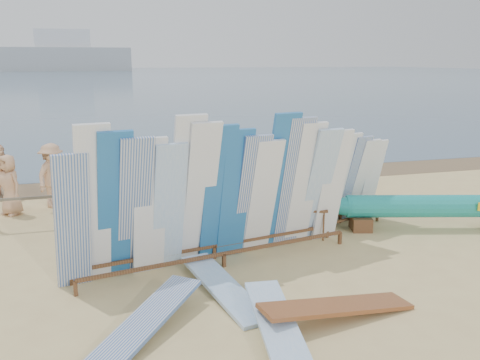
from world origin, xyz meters
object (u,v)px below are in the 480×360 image
object	(u,v)px
beachgoer_8	(315,161)
beachgoer_9	(294,161)
outrigger_canoe	(431,208)
beachgoer_3	(52,175)
stroller	(235,188)
beachgoer_7	(202,164)
beachgoer_6	(241,166)
flat_board_e	(143,337)
beachgoer_0	(9,185)
flat_board_b	(280,344)
beachgoer_5	(217,157)
beach_chair_right	(207,195)
flat_board_c	(337,318)
flat_board_a	(223,293)
beachgoer_4	(196,167)
vendor_table	(307,221)
beach_chair_left	(203,200)
main_surfboard_rack	(218,198)
side_surfboard_rack	(347,182)

from	to	relation	value
beachgoer_8	beachgoer_9	size ratio (longest dim) A/B	0.89
outrigger_canoe	beachgoer_3	size ratio (longest dim) A/B	3.36
stroller	beachgoer_7	xyz separation A→B (m)	(-0.56, 1.95, 0.36)
outrigger_canoe	beachgoer_6	bearing A→B (deg)	141.62
flat_board_e	beachgoer_0	xyz separation A→B (m)	(-2.86, 7.21, 0.82)
beachgoer_7	flat_board_b	bearing A→B (deg)	-2.03
beachgoer_0	beachgoer_5	distance (m)	6.46
flat_board_e	beachgoer_8	size ratio (longest dim) A/B	1.66
beach_chair_right	flat_board_b	bearing A→B (deg)	-106.97
flat_board_e	beachgoer_8	xyz separation A→B (m)	(6.28, 8.01, 0.81)
outrigger_canoe	flat_board_c	world-z (taller)	outrigger_canoe
flat_board_a	beachgoer_9	world-z (taller)	beachgoer_9
flat_board_b	beachgoer_5	bearing A→B (deg)	87.85
beachgoer_4	stroller	bearing A→B (deg)	-23.00
outrigger_canoe	beachgoer_3	distance (m)	10.09
flat_board_a	beachgoer_7	size ratio (longest dim) A/B	1.68
stroller	beachgoer_6	bearing A→B (deg)	40.68
flat_board_a	beachgoer_6	bearing A→B (deg)	59.98
beachgoer_7	beachgoer_8	xyz separation A→B (m)	(3.63, -0.64, 0.01)
flat_board_a	beachgoer_4	size ratio (longest dim) A/B	1.69
vendor_table	flat_board_a	distance (m)	3.49
flat_board_e	beachgoer_7	world-z (taller)	beachgoer_7
beachgoer_6	flat_board_c	bearing A→B (deg)	14.87
beachgoer_7	beachgoer_4	size ratio (longest dim) A/B	1.01
vendor_table	beach_chair_left	size ratio (longest dim) A/B	1.44
beachgoer_9	beachgoer_4	xyz separation A→B (m)	(-3.08, 0.51, -0.11)
beachgoer_4	beachgoer_6	bearing A→B (deg)	18.86
stroller	beachgoer_9	distance (m)	2.55
flat_board_a	flat_board_b	bearing A→B (deg)	-89.15
outrigger_canoe	beach_chair_right	bearing A→B (deg)	156.88
flat_board_c	beachgoer_0	xyz separation A→B (m)	(-5.93, 7.48, 0.82)
beachgoer_5	beachgoer_4	bearing A→B (deg)	106.46
beach_chair_left	main_surfboard_rack	bearing A→B (deg)	-67.18
outrigger_canoe	flat_board_c	xyz separation A→B (m)	(-4.12, -3.41, -0.56)
beachgoer_9	beachgoer_4	bearing A→B (deg)	-162.36
flat_board_b	flat_board_e	bearing A→B (deg)	164.26
stroller	beachgoer_7	distance (m)	2.06
beachgoer_0	beachgoer_9	size ratio (longest dim) A/B	0.90
main_surfboard_rack	beachgoer_4	size ratio (longest dim) A/B	3.89
outrigger_canoe	beachgoer_5	distance (m)	7.29
vendor_table	flat_board_b	bearing A→B (deg)	-99.84
beachgoer_8	vendor_table	bearing A→B (deg)	29.74
beachgoer_7	beachgoer_3	world-z (taller)	beachgoer_3
side_surfboard_rack	flat_board_b	size ratio (longest dim) A/B	0.92
beach_chair_left	vendor_table	bearing A→B (deg)	-27.66
outrigger_canoe	beachgoer_9	xyz separation A→B (m)	(-1.73, 4.66, 0.35)
flat_board_b	beach_chair_left	distance (m)	7.13
outrigger_canoe	beachgoer_5	size ratio (longest dim) A/B	3.39
stroller	beachgoer_8	size ratio (longest dim) A/B	0.68
main_surfboard_rack	beachgoer_0	xyz separation A→B (m)	(-4.60, 4.73, -0.56)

